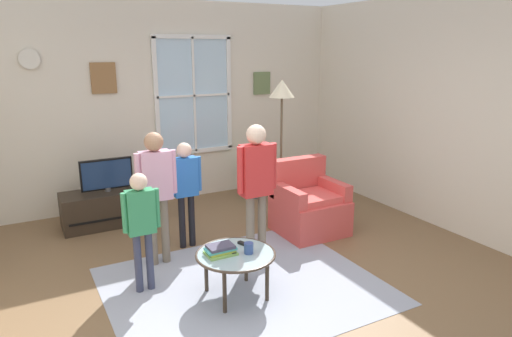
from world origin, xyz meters
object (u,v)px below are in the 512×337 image
object	(u,v)px
remote_near_books	(244,244)
remote_near_cup	(232,251)
television	(107,174)
book_stack	(221,250)
cup	(249,248)
floor_lamp	(282,103)
armchair	(308,206)
coffee_table	(236,256)
tv_stand	(109,208)
person_blue_shirt	(185,183)
person_pink_shirt	(156,183)
person_red_shirt	(256,178)
potted_plant_by_window	(252,170)
person_green_shirt	(141,219)

from	to	relation	value
remote_near_books	remote_near_cup	world-z (taller)	same
television	book_stack	bearing A→B (deg)	-77.02
cup	floor_lamp	bearing A→B (deg)	51.20
book_stack	cup	distance (m)	0.25
armchair	coffee_table	xyz separation A→B (m)	(-1.44, -0.96, 0.06)
tv_stand	armchair	world-z (taller)	armchair
cup	remote_near_books	bearing A→B (deg)	76.34
remote_near_cup	person_blue_shirt	xyz separation A→B (m)	(0.01, 1.20, 0.32)
armchair	coffee_table	bearing A→B (deg)	-146.21
armchair	person_blue_shirt	distance (m)	1.54
remote_near_cup	person_pink_shirt	world-z (taller)	person_pink_shirt
person_blue_shirt	floor_lamp	world-z (taller)	floor_lamp
armchair	floor_lamp	size ratio (longest dim) A/B	0.48
cup	person_red_shirt	bearing A→B (deg)	56.26
person_red_shirt	potted_plant_by_window	xyz separation A→B (m)	(0.97, 1.93, -0.49)
person_green_shirt	floor_lamp	distance (m)	2.55
person_red_shirt	person_pink_shirt	size ratio (longest dim) A/B	1.05
potted_plant_by_window	floor_lamp	distance (m)	1.38
armchair	person_blue_shirt	size ratio (longest dim) A/B	0.73
book_stack	person_pink_shirt	bearing A→B (deg)	107.36
armchair	person_pink_shirt	bearing A→B (deg)	179.82
tv_stand	person_pink_shirt	world-z (taller)	person_pink_shirt
coffee_table	person_red_shirt	distance (m)	0.89
coffee_table	person_red_shirt	bearing A→B (deg)	47.05
coffee_table	person_blue_shirt	bearing A→B (deg)	90.57
person_pink_shirt	potted_plant_by_window	distance (m)	2.44
television	cup	xyz separation A→B (m)	(0.75, -2.39, -0.19)
coffee_table	remote_near_cup	xyz separation A→B (m)	(-0.02, 0.03, 0.04)
book_stack	person_blue_shirt	bearing A→B (deg)	84.70
television	remote_near_books	distance (m)	2.37
remote_near_books	person_pink_shirt	bearing A→B (deg)	123.12
person_blue_shirt	tv_stand	bearing A→B (deg)	119.83
armchair	coffee_table	distance (m)	1.73
cup	remote_near_cup	xyz separation A→B (m)	(-0.13, 0.08, -0.04)
coffee_table	person_blue_shirt	distance (m)	1.28
person_green_shirt	remote_near_cup	bearing A→B (deg)	-34.34
person_green_shirt	person_blue_shirt	distance (m)	1.01
remote_near_cup	cup	bearing A→B (deg)	-33.35
person_green_shirt	person_blue_shirt	bearing A→B (deg)	47.24
person_green_shirt	person_pink_shirt	xyz separation A→B (m)	(0.29, 0.48, 0.16)
tv_stand	television	size ratio (longest dim) A/B	1.82
book_stack	person_blue_shirt	xyz separation A→B (m)	(0.11, 1.18, 0.29)
person_green_shirt	person_red_shirt	xyz separation A→B (m)	(1.19, 0.04, 0.21)
remote_near_cup	floor_lamp	distance (m)	2.41
book_stack	person_pink_shirt	world-z (taller)	person_pink_shirt
person_red_shirt	armchair	bearing A→B (deg)	24.64
person_green_shirt	potted_plant_by_window	size ratio (longest dim) A/B	1.60
person_green_shirt	cup	bearing A→B (deg)	-34.18
coffee_table	potted_plant_by_window	size ratio (longest dim) A/B	1.02
person_pink_shirt	potted_plant_by_window	world-z (taller)	person_pink_shirt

